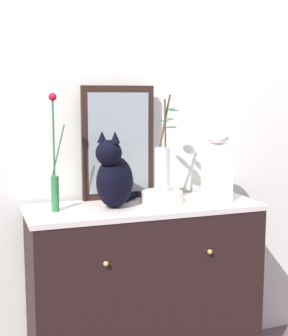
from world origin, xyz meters
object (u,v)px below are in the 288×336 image
object	(u,v)px
vase_slim_green	(55,173)
jar_lidded_porcelain	(217,167)
mirror_leaning	(118,143)
vase_glass_clear	(163,165)
cat_sitting	(114,176)
bowl_porcelain	(162,197)
sideboard	(144,293)

from	to	relation	value
vase_slim_green	jar_lidded_porcelain	world-z (taller)	vase_slim_green
mirror_leaning	vase_glass_clear	xyz separation A→B (m)	(0.18, -0.16, -0.10)
cat_sitting	jar_lidded_porcelain	distance (m)	0.53
vase_glass_clear	jar_lidded_porcelain	world-z (taller)	vase_glass_clear
bowl_porcelain	vase_slim_green	bearing A→B (deg)	-178.73
cat_sitting	jar_lidded_porcelain	bearing A→B (deg)	-2.42
vase_slim_green	jar_lidded_porcelain	size ratio (longest dim) A/B	1.43
sideboard	bowl_porcelain	bearing A→B (deg)	12.58
bowl_porcelain	jar_lidded_porcelain	xyz separation A→B (m)	(0.27, -0.05, 0.14)
cat_sitting	vase_glass_clear	distance (m)	0.26
vase_glass_clear	cat_sitting	bearing A→B (deg)	-173.62
mirror_leaning	vase_glass_clear	distance (m)	0.26
vase_glass_clear	vase_slim_green	bearing A→B (deg)	-178.67
vase_slim_green	jar_lidded_porcelain	bearing A→B (deg)	-2.76
cat_sitting	bowl_porcelain	size ratio (longest dim) A/B	1.78
cat_sitting	vase_slim_green	size ratio (longest dim) A/B	0.68
sideboard	vase_slim_green	size ratio (longest dim) A/B	2.11
vase_glass_clear	sideboard	bearing A→B (deg)	-167.41
mirror_leaning	bowl_porcelain	bearing A→B (deg)	-43.19
cat_sitting	vase_glass_clear	world-z (taller)	vase_glass_clear
vase_slim_green	bowl_porcelain	bearing A→B (deg)	1.27
vase_glass_clear	bowl_porcelain	bearing A→B (deg)	-167.02
vase_slim_green	bowl_porcelain	world-z (taller)	vase_slim_green
sideboard	vase_slim_green	xyz separation A→B (m)	(-0.42, 0.01, 0.62)
mirror_leaning	jar_lidded_porcelain	world-z (taller)	mirror_leaning
jar_lidded_porcelain	cat_sitting	bearing A→B (deg)	177.58
sideboard	vase_glass_clear	distance (m)	0.64
cat_sitting	jar_lidded_porcelain	world-z (taller)	jar_lidded_porcelain
cat_sitting	jar_lidded_porcelain	xyz separation A→B (m)	(0.53, -0.02, 0.02)
cat_sitting	mirror_leaning	bearing A→B (deg)	67.90
sideboard	bowl_porcelain	world-z (taller)	bowl_porcelain
bowl_porcelain	cat_sitting	bearing A→B (deg)	-173.69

